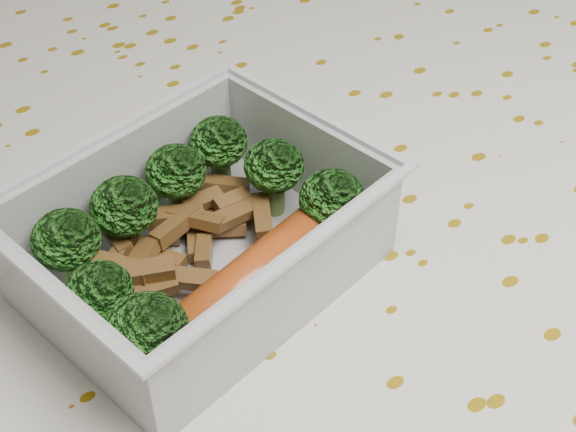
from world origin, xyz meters
TOP-DOWN VIEW (x-y plane):
  - dining_table at (0.00, 0.00)m, footprint 1.40×0.90m
  - tablecloth at (0.00, 0.00)m, footprint 1.46×0.96m
  - lunch_container at (-0.04, 0.01)m, footprint 0.19×0.16m
  - broccoli_florets at (-0.04, 0.02)m, footprint 0.15×0.12m
  - meat_pile at (-0.04, 0.03)m, footprint 0.10×0.07m
  - sausage at (-0.03, -0.02)m, footprint 0.14×0.05m

SIDE VIEW (x-z plane):
  - dining_table at x=0.00m, z-range 0.29..1.04m
  - tablecloth at x=0.00m, z-range 0.62..0.81m
  - meat_pile at x=-0.04m, z-range 0.76..0.78m
  - sausage at x=-0.03m, z-range 0.76..0.79m
  - lunch_container at x=-0.04m, z-range 0.75..0.80m
  - broccoli_florets at x=-0.04m, z-range 0.77..0.81m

